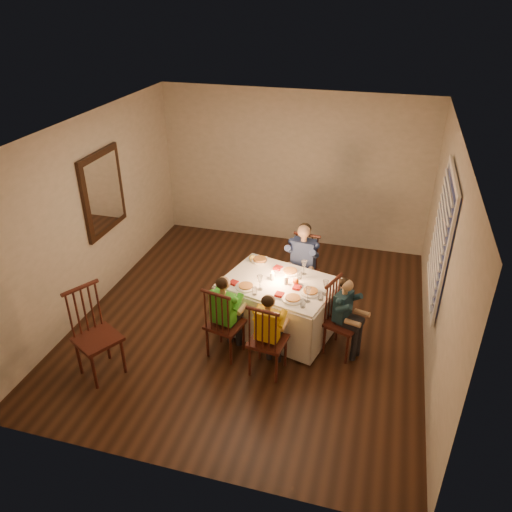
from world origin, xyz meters
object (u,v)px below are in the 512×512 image
(chair_near_right, at_px, (268,370))
(child_yellow, at_px, (268,370))
(child_teal, at_px, (340,351))
(chair_adult, at_px, (301,299))
(child_green, at_px, (226,353))
(adult, at_px, (301,299))
(chair_near_left, at_px, (226,353))
(dining_table, at_px, (279,295))
(chair_end, at_px, (340,351))
(serving_bowl, at_px, (260,261))
(chair_extra, at_px, (104,372))

(chair_near_right, distance_m, child_yellow, 0.00)
(child_yellow, relative_size, child_teal, 1.02)
(chair_adult, distance_m, child_green, 1.56)
(chair_near_right, relative_size, child_teal, 0.94)
(adult, height_order, child_yellow, adult)
(child_yellow, bearing_deg, chair_near_left, -9.40)
(dining_table, xyz_separation_m, chair_end, (0.86, -0.25, -0.52))
(child_yellow, bearing_deg, dining_table, -78.25)
(adult, height_order, serving_bowl, serving_bowl)
(chair_near_right, relative_size, child_yellow, 0.92)
(dining_table, bearing_deg, child_green, -112.89)
(chair_extra, bearing_deg, chair_end, -37.64)
(chair_adult, bearing_deg, chair_near_right, -86.94)
(chair_end, height_order, chair_extra, chair_extra)
(serving_bowl, bearing_deg, chair_near_right, -70.73)
(chair_near_right, distance_m, child_green, 0.60)
(chair_near_left, height_order, chair_near_right, same)
(dining_table, xyz_separation_m, child_teal, (0.86, -0.25, -0.52))
(chair_near_left, distance_m, chair_extra, 1.47)
(adult, height_order, child_green, adult)
(chair_extra, xyz_separation_m, child_yellow, (1.86, 0.56, 0.00))
(adult, bearing_deg, chair_near_left, -108.98)
(chair_near_left, bearing_deg, chair_extra, 42.12)
(chair_near_left, relative_size, serving_bowl, 4.52)
(child_teal, bearing_deg, dining_table, 94.45)
(chair_end, bearing_deg, chair_adult, 55.95)
(chair_adult, height_order, chair_end, same)
(child_yellow, bearing_deg, chair_adult, -86.29)
(dining_table, height_order, chair_adult, dining_table)
(child_teal, bearing_deg, child_green, 127.53)
(chair_near_right, distance_m, child_teal, 0.98)
(adult, distance_m, child_teal, 1.22)
(adult, bearing_deg, serving_bowl, -140.14)
(child_green, bearing_deg, adult, -102.74)
(chair_near_right, height_order, serving_bowl, serving_bowl)
(chair_extra, distance_m, serving_bowl, 2.41)
(chair_extra, height_order, serving_bowl, serving_bowl)
(adult, xyz_separation_m, child_yellow, (-0.09, -1.58, 0.00))
(chair_near_right, relative_size, child_green, 0.89)
(chair_adult, relative_size, chair_near_left, 1.00)
(serving_bowl, bearing_deg, child_green, -97.76)
(serving_bowl, bearing_deg, chair_extra, -128.48)
(chair_end, height_order, child_green, child_green)
(chair_adult, bearing_deg, child_green, -108.98)
(chair_end, xyz_separation_m, child_yellow, (-0.79, -0.58, 0.00))
(child_teal, bearing_deg, chair_adult, 55.95)
(dining_table, height_order, chair_near_left, dining_table)
(chair_near_left, bearing_deg, dining_table, -114.74)
(chair_extra, relative_size, child_green, 1.01)
(chair_near_right, bearing_deg, chair_adult, -86.29)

